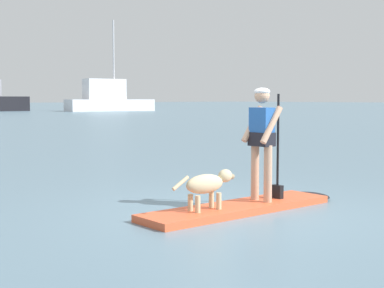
{
  "coord_description": "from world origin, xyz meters",
  "views": [
    {
      "loc": [
        -5.68,
        -5.58,
        1.6
      ],
      "look_at": [
        0.0,
        1.0,
        0.9
      ],
      "focal_mm": 53.13,
      "sensor_mm": 36.0,
      "label": 1
    }
  ],
  "objects_px": {
    "paddleboard": "(249,206)",
    "dog": "(208,184)",
    "person_paddler": "(262,136)",
    "moored_boat_port": "(108,99)"
  },
  "relations": [
    {
      "from": "paddleboard",
      "to": "dog",
      "type": "distance_m",
      "value": 0.89
    },
    {
      "from": "paddleboard",
      "to": "dog",
      "type": "height_order",
      "value": "dog"
    },
    {
      "from": "person_paddler",
      "to": "paddleboard",
      "type": "bearing_deg",
      "value": 178.44
    },
    {
      "from": "person_paddler",
      "to": "dog",
      "type": "relative_size",
      "value": 1.52
    },
    {
      "from": "moored_boat_port",
      "to": "person_paddler",
      "type": "bearing_deg",
      "value": -120.49
    },
    {
      "from": "paddleboard",
      "to": "dog",
      "type": "relative_size",
      "value": 3.14
    },
    {
      "from": "person_paddler",
      "to": "dog",
      "type": "height_order",
      "value": "person_paddler"
    },
    {
      "from": "person_paddler",
      "to": "moored_boat_port",
      "type": "bearing_deg",
      "value": 59.51
    },
    {
      "from": "moored_boat_port",
      "to": "dog",
      "type": "bearing_deg",
      "value": -121.29
    },
    {
      "from": "paddleboard",
      "to": "moored_boat_port",
      "type": "distance_m",
      "value": 65.29
    }
  ]
}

